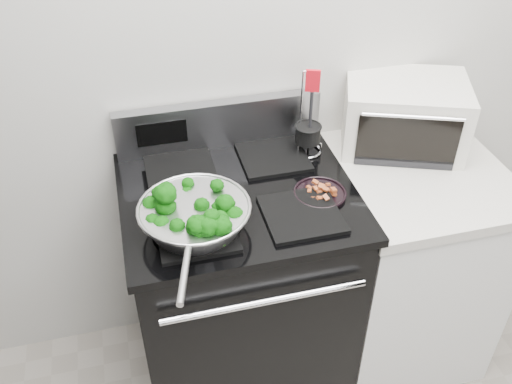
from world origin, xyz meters
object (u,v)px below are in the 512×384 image
object	(u,v)px
utensil_holder	(308,138)
skillet	(195,215)
bacon_plate	(320,191)
gas_range	(240,286)
toaster_oven	(404,114)

from	to	relation	value
utensil_holder	skillet	bearing A→B (deg)	-124.70
utensil_holder	bacon_plate	bearing A→B (deg)	-78.09
gas_range	toaster_oven	size ratio (longest dim) A/B	2.12
gas_range	bacon_plate	xyz separation A→B (m)	(0.26, -0.08, 0.48)
gas_range	utensil_holder	xyz separation A→B (m)	(0.30, 0.17, 0.52)
gas_range	toaster_oven	distance (m)	0.91
bacon_plate	utensil_holder	xyz separation A→B (m)	(0.04, 0.26, 0.04)
toaster_oven	skillet	bearing A→B (deg)	-137.43
gas_range	bacon_plate	distance (m)	0.55
skillet	toaster_oven	size ratio (longest dim) A/B	1.03
skillet	bacon_plate	xyz separation A→B (m)	(0.43, 0.07, -0.04)
gas_range	toaster_oven	xyz separation A→B (m)	(0.69, 0.19, 0.56)
bacon_plate	skillet	bearing A→B (deg)	-171.36
bacon_plate	toaster_oven	bearing A→B (deg)	32.72
bacon_plate	utensil_holder	distance (m)	0.26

